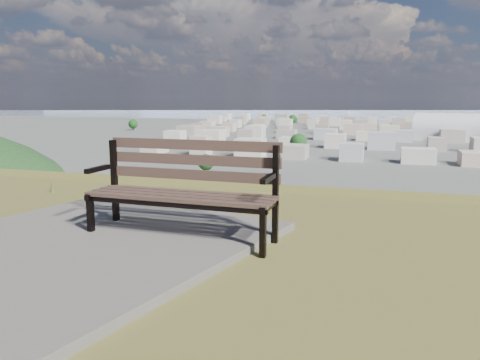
% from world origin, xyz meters
% --- Properties ---
extents(park_bench, '(1.95, 0.65, 1.01)m').
position_xyz_m(park_bench, '(-0.93, 1.41, 25.57)').
color(park_bench, '#49342A').
rests_on(park_bench, hilltop_mesa).
extents(gravel_patch, '(3.92, 4.87, 0.09)m').
position_xyz_m(gravel_patch, '(-1.86, 0.36, 25.04)').
color(gravel_patch, '#676259').
rests_on(gravel_patch, hilltop_mesa).
extents(grass_tufts, '(12.00, 7.38, 0.28)m').
position_xyz_m(grass_tufts, '(-1.00, -0.78, 25.12)').
color(grass_tufts, brown).
rests_on(grass_tufts, hilltop_mesa).
extents(arena, '(56.69, 33.84, 22.37)m').
position_xyz_m(arena, '(43.44, 314.54, 5.27)').
color(arena, silver).
rests_on(arena, ground).
extents(city_blocks, '(395.00, 361.00, 7.00)m').
position_xyz_m(city_blocks, '(0.00, 394.44, 3.50)').
color(city_blocks, beige).
rests_on(city_blocks, ground).
extents(city_trees, '(406.52, 387.20, 9.98)m').
position_xyz_m(city_trees, '(-26.39, 319.00, 4.83)').
color(city_trees, '#372A1B').
rests_on(city_trees, ground).
extents(bay_water, '(2400.00, 700.00, 0.12)m').
position_xyz_m(bay_water, '(0.00, 900.00, 0.00)').
color(bay_water, '#96A8BF').
rests_on(bay_water, ground).
extents(far_hills, '(2050.00, 340.00, 60.00)m').
position_xyz_m(far_hills, '(-60.92, 1402.93, 25.47)').
color(far_hills, '#95A5B9').
rests_on(far_hills, ground).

